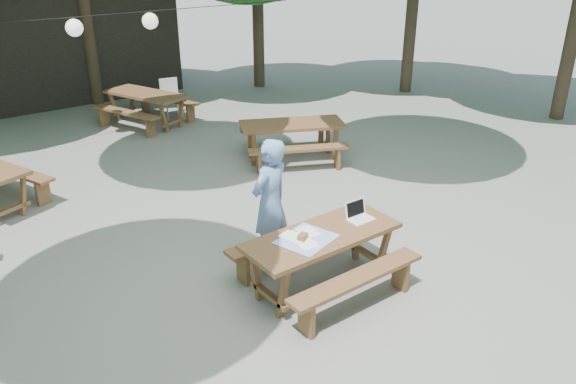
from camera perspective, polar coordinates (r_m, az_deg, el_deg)
The scene contains 10 objects.
ground at distance 7.86m, azimuth -3.49°, elevation -6.54°, with size 80.00×80.00×0.00m, color slate.
pavilion at distance 16.90m, azimuth -22.75°, elevation 13.75°, with size 6.00×3.00×2.80m, color black.
main_picnic_table at distance 7.06m, azimuth 3.42°, elevation -6.80°, with size 2.00×1.58×0.75m.
picnic_table_ne at distance 11.07m, azimuth 0.42°, elevation 5.25°, with size 2.40×2.25×0.75m.
picnic_table_far_e at distance 13.65m, azimuth -14.12°, elevation 8.28°, with size 2.15×2.33×0.75m.
woman at distance 7.32m, azimuth -1.84°, elevation -1.14°, with size 0.64×0.42×1.77m, color #6C8EC5.
plastic_chair at distance 14.20m, azimuth -11.67°, elevation 8.59°, with size 0.50×0.50×0.90m.
laptop at distance 7.24m, azimuth 7.15°, elevation -2.27°, with size 0.33×0.26×0.24m.
tabletop_clutter at distance 6.74m, azimuth 1.77°, elevation -4.74°, with size 0.78×0.71×0.08m.
paper_lanterns at distance 12.28m, azimuth -20.83°, elevation 15.35°, with size 9.00×0.34×0.38m.
Camera 1 is at (-3.63, -5.67, 4.07)m, focal length 35.00 mm.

